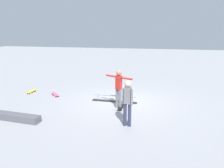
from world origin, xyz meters
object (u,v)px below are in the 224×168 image
skater_main (119,86)px  skateboard_main (121,107)px  grind_rail (114,99)px  loose_skateboard_yellow (32,91)px  skate_ledge (14,117)px  bystander_grey_shirt (127,101)px  loose_skateboard_pink (55,94)px

skater_main → skateboard_main: 0.93m
grind_rail → loose_skateboard_yellow: bearing=-5.8°
grind_rail → loose_skateboard_yellow: grind_rail is taller
skate_ledge → skater_main: (-3.67, -2.16, 0.87)m
skate_ledge → skateboard_main: skate_ledge is taller
skateboard_main → skate_ledge: bearing=-62.2°
bystander_grey_shirt → loose_skateboard_pink: (4.28, -2.81, -0.88)m
skate_ledge → bystander_grey_shirt: bystander_grey_shirt is taller
grind_rail → skate_ledge: (3.31, 2.99, -0.01)m
grind_rail → loose_skateboard_pink: grind_rail is taller
skater_main → skateboard_main: skater_main is taller
skateboard_main → loose_skateboard_yellow: 5.41m
loose_skateboard_yellow → skater_main: bearing=76.1°
skater_main → grind_rail: bearing=-40.3°
skate_ledge → loose_skateboard_pink: skate_ledge is taller
grind_rail → skate_ledge: grind_rail is taller
skater_main → bystander_grey_shirt: size_ratio=1.02×
loose_skateboard_pink → loose_skateboard_yellow: 1.52m
bystander_grey_shirt → loose_skateboard_yellow: 6.60m
skate_ledge → skateboard_main: (-3.79, -2.16, -0.05)m
grind_rail → loose_skateboard_pink: bearing=-4.5°
loose_skateboard_yellow → bystander_grey_shirt: bearing=62.9°
skater_main → bystander_grey_shirt: (-0.65, 1.71, -0.04)m
skate_ledge → loose_skateboard_yellow: bearing=-67.4°
skateboard_main → loose_skateboard_yellow: bearing=-106.2°
bystander_grey_shirt → skateboard_main: bearing=-65.0°
skate_ledge → skater_main: bearing=-149.5°
grind_rail → bystander_grey_shirt: size_ratio=1.30×
skateboard_main → bystander_grey_shirt: size_ratio=0.48×
skateboard_main → loose_skateboard_yellow: same height
skate_ledge → loose_skateboard_yellow: size_ratio=2.76×
skate_ledge → bystander_grey_shirt: bearing=-174.0°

